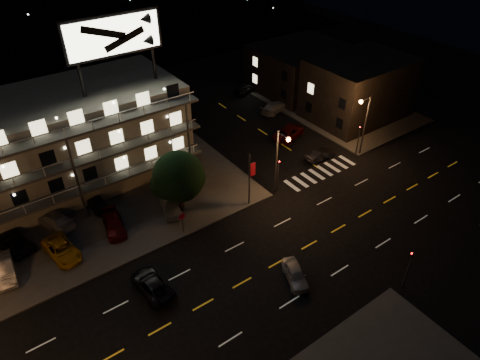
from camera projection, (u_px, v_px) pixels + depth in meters
ground at (260, 273)px, 38.35m from camera, size 140.00×140.00×0.00m
curb_nw at (38, 214)px, 44.85m from camera, size 44.00×24.00×0.15m
curb_ne at (334, 105)px, 65.65m from camera, size 16.00×24.00×0.15m
motel at (54, 143)px, 46.23m from camera, size 28.00×13.80×18.10m
side_bldg_front at (359, 88)px, 60.56m from camera, size 14.06×10.00×8.50m
side_bldg_back at (301, 68)px, 68.90m from camera, size 14.06×12.00×7.00m
streetlight_nc at (279, 157)px, 44.68m from camera, size 0.44×1.92×8.00m
streetlight_ne at (364, 120)px, 51.37m from camera, size 1.92×0.44×8.00m
signal_nw at (278, 172)px, 46.69m from camera, size 0.20×0.27×4.60m
signal_sw at (409, 267)px, 35.51m from camera, size 0.20×0.27×4.60m
signal_ne at (359, 137)px, 52.84m from camera, size 0.27×0.20×4.60m
banner_north at (250, 178)px, 44.27m from camera, size 0.83×0.16×6.40m
stop_sign at (182, 220)px, 41.57m from camera, size 0.91×0.11×2.61m
tree at (178, 178)px, 42.86m from camera, size 5.50×5.29×6.92m
lot_car_1 at (5, 270)px, 37.48m from camera, size 1.95×4.57×1.46m
lot_car_2 at (62, 250)px, 39.55m from camera, size 2.92×5.09×1.34m
lot_car_3 at (114, 224)px, 42.42m from camera, size 2.71×4.85×1.33m
lot_car_4 at (170, 205)px, 44.73m from camera, size 2.86×4.69×1.49m
lot_car_6 at (14, 242)px, 40.32m from camera, size 3.42×5.24×1.34m
lot_car_7 at (54, 219)px, 42.94m from camera, size 3.71×5.38×1.45m
lot_car_8 at (97, 202)px, 45.16m from camera, size 1.94×4.17×1.38m
lot_car_9 at (164, 185)px, 47.80m from camera, size 2.67×4.16×1.30m
side_car_0 at (320, 155)px, 53.07m from camera, size 4.07×1.49×1.33m
side_car_1 at (289, 132)px, 57.49m from camera, size 5.99×4.17×1.52m
side_car_2 at (274, 107)px, 63.63m from camera, size 5.54×3.61×1.49m
side_car_3 at (245, 89)px, 68.96m from camera, size 4.79×2.69×1.54m
road_car_east at (295, 274)px, 37.35m from camera, size 2.89×4.13×1.30m
road_car_west at (152, 285)px, 36.40m from camera, size 2.53×4.93×1.33m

